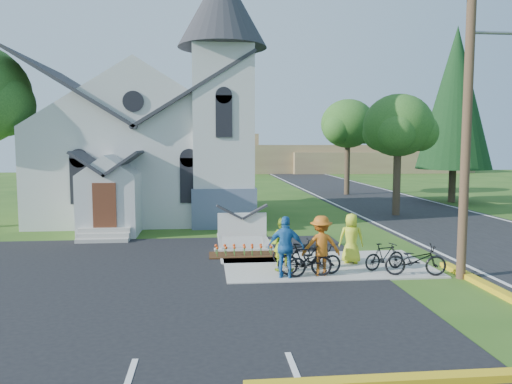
{
  "coord_description": "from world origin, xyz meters",
  "views": [
    {
      "loc": [
        -2.61,
        -16.02,
        4.2
      ],
      "look_at": [
        -0.47,
        5.0,
        2.14
      ],
      "focal_mm": 35.0,
      "sensor_mm": 36.0,
      "label": 1
    }
  ],
  "objects": [
    {
      "name": "bike_0",
      "position": [
        0.78,
        -0.89,
        0.53
      ],
      "size": [
        1.94,
        1.06,
        0.97
      ],
      "primitive_type": "imported",
      "rotation": [
        0.0,
        0.0,
        1.81
      ],
      "color": "black",
      "rests_on": "sidewalk"
    },
    {
      "name": "conifer",
      "position": [
        15.0,
        18.0,
        7.39
      ],
      "size": [
        5.2,
        5.2,
        12.4
      ],
      "color": "#3A2A20",
      "rests_on": "ground"
    },
    {
      "name": "tree_road_near",
      "position": [
        8.5,
        12.0,
        5.21
      ],
      "size": [
        4.0,
        4.0,
        7.05
      ],
      "color": "#3A2A20",
      "rests_on": "ground"
    },
    {
      "name": "bike_2",
      "position": [
        0.49,
        0.81,
        0.48
      ],
      "size": [
        1.64,
        0.58,
        0.86
      ],
      "primitive_type": "imported",
      "rotation": [
        0.0,
        0.0,
        1.58
      ],
      "color": "black",
      "rests_on": "sidewalk"
    },
    {
      "name": "utility_pole",
      "position": [
        5.36,
        -1.5,
        5.4
      ],
      "size": [
        3.45,
        0.28,
        10.0
      ],
      "color": "#4B3425",
      "rests_on": "ground"
    },
    {
      "name": "bike_1",
      "position": [
        0.47,
        -0.86,
        0.56
      ],
      "size": [
        1.77,
        0.82,
        1.03
      ],
      "primitive_type": "imported",
      "rotation": [
        0.0,
        0.0,
        1.37
      ],
      "color": "black",
      "rests_on": "sidewalk"
    },
    {
      "name": "tree_road_mid",
      "position": [
        9.0,
        24.0,
        5.78
      ],
      "size": [
        4.4,
        4.4,
        7.8
      ],
      "color": "#3A2A20",
      "rests_on": "ground"
    },
    {
      "name": "church",
      "position": [
        -5.48,
        12.48,
        5.25
      ],
      "size": [
        12.35,
        12.0,
        13.0
      ],
      "color": "silver",
      "rests_on": "ground"
    },
    {
      "name": "bike_4",
      "position": [
        3.95,
        -1.2,
        0.55
      ],
      "size": [
        1.98,
        0.96,
        1.0
      ],
      "primitive_type": "imported",
      "rotation": [
        0.0,
        0.0,
        1.41
      ],
      "color": "black",
      "rests_on": "sidewalk"
    },
    {
      "name": "ground",
      "position": [
        0.0,
        0.0,
        0.0
      ],
      "size": [
        120.0,
        120.0,
        0.0
      ],
      "primitive_type": "plane",
      "color": "#2A5117",
      "rests_on": "ground"
    },
    {
      "name": "cyclist_1",
      "position": [
        -0.15,
        -0.16,
        0.92
      ],
      "size": [
        0.98,
        0.85,
        1.74
      ],
      "primitive_type": "imported",
      "rotation": [
        0.0,
        0.0,
        2.89
      ],
      "color": "#90B822",
      "rests_on": "sidewalk"
    },
    {
      "name": "sidewalk",
      "position": [
        1.5,
        0.5,
        0.03
      ],
      "size": [
        7.0,
        4.0,
        0.05
      ],
      "primitive_type": "cube",
      "color": "#A29E92",
      "rests_on": "ground"
    },
    {
      "name": "flower_bed",
      "position": [
        -1.2,
        2.3,
        0.04
      ],
      "size": [
        2.6,
        1.1,
        0.07
      ],
      "primitive_type": "cube",
      "color": "#3B2110",
      "rests_on": "ground"
    },
    {
      "name": "cyclist_3",
      "position": [
        1.0,
        -0.82,
        1.0
      ],
      "size": [
        1.25,
        0.76,
        1.89
      ],
      "primitive_type": "imported",
      "rotation": [
        0.0,
        0.0,
        3.1
      ],
      "color": "#C36015",
      "rests_on": "sidewalk"
    },
    {
      "name": "road",
      "position": [
        10.0,
        15.0,
        0.01
      ],
      "size": [
        8.0,
        90.0,
        0.02
      ],
      "primitive_type": "cube",
      "color": "black",
      "rests_on": "ground"
    },
    {
      "name": "cyclist_2",
      "position": [
        -0.15,
        -1.01,
        1.01
      ],
      "size": [
        1.21,
        0.76,
        1.92
      ],
      "primitive_type": "imported",
      "rotation": [
        0.0,
        0.0,
        2.86
      ],
      "color": "#236AB1",
      "rests_on": "sidewalk"
    },
    {
      "name": "church_sign",
      "position": [
        -1.2,
        3.2,
        1.03
      ],
      "size": [
        2.2,
        0.4,
        1.7
      ],
      "color": "#A29E92",
      "rests_on": "ground"
    },
    {
      "name": "cyclist_0",
      "position": [
        -0.05,
        0.49,
        0.83
      ],
      "size": [
        0.61,
        0.44,
        1.57
      ],
      "primitive_type": "imported",
      "rotation": [
        0.0,
        0.0,
        3.01
      ],
      "color": "#A6BF16",
      "rests_on": "sidewalk"
    },
    {
      "name": "distant_hills",
      "position": [
        3.36,
        56.33,
        2.17
      ],
      "size": [
        61.0,
        10.0,
        5.6
      ],
      "color": "#8B6E4E",
      "rests_on": "ground"
    },
    {
      "name": "parking_lot",
      "position": [
        -7.0,
        -2.0,
        0.01
      ],
      "size": [
        20.0,
        16.0,
        0.02
      ],
      "primitive_type": "cube",
      "color": "black",
      "rests_on": "ground"
    },
    {
      "name": "bike_3",
      "position": [
        3.24,
        -0.39,
        0.5
      ],
      "size": [
        1.55,
        0.81,
        0.9
      ],
      "primitive_type": "imported",
      "rotation": [
        0.0,
        0.0,
        1.84
      ],
      "color": "black",
      "rests_on": "sidewalk"
    },
    {
      "name": "cyclist_4",
      "position": [
        2.41,
        0.63,
        0.92
      ],
      "size": [
        0.95,
        0.72,
        1.74
      ],
      "primitive_type": "imported",
      "rotation": [
        0.0,
        0.0,
        2.93
      ],
      "color": "#CADA28",
      "rests_on": "sidewalk"
    }
  ]
}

